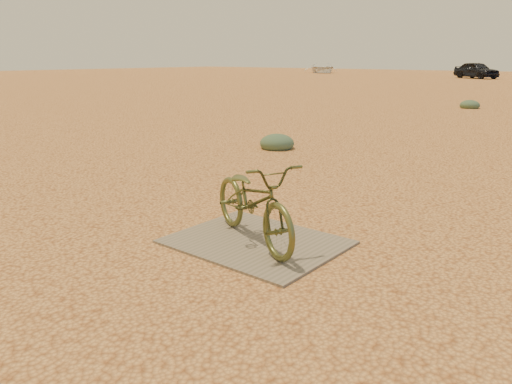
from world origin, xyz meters
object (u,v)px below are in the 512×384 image
Objects in this scene: car at (476,70)px; boat_near_left at (322,68)px; bicycle at (253,201)px; plywood_board at (256,242)px.

boat_near_left is (-16.58, 4.17, -0.12)m from car.
car is 17.10m from boat_near_left.
bicycle is 0.29× the size of boat_near_left.
car is 0.75× the size of boat_near_left.
car reaches higher than boat_near_left.
car reaches higher than bicycle.
plywood_board is 1.01× the size of bicycle.
plywood_board is at bearing -95.56° from boat_near_left.
car is (-9.17, 38.33, 0.23)m from bicycle.
plywood_board is 39.39m from car.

